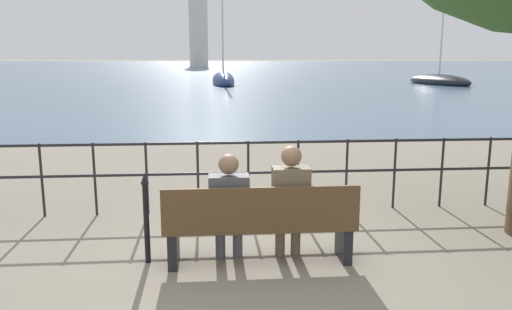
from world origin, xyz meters
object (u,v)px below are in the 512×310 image
closed_umbrella (146,213)px  sailboat_2 (223,81)px  sailboat_1 (439,81)px  harbor_lighthouse (198,15)px  seated_person_left (229,203)px  seated_person_right (290,198)px  park_bench (260,225)px

closed_umbrella → sailboat_2: bearing=87.6°
sailboat_1 → harbor_lighthouse: (-22.39, 85.87, 12.08)m
seated_person_left → sailboat_2: 36.47m
sailboat_1 → sailboat_2: sailboat_2 is taller
harbor_lighthouse → seated_person_right: bearing=-87.9°
closed_umbrella → sailboat_1: sailboat_1 is taller
sailboat_2 → sailboat_1: bearing=-5.6°
park_bench → seated_person_left: size_ratio=1.70×
seated_person_left → closed_umbrella: (-0.89, 0.07, -0.11)m
closed_umbrella → harbor_lighthouse: 121.92m
seated_person_right → seated_person_left: bearing=179.8°
seated_person_left → seated_person_right: bearing=-0.2°
seated_person_left → sailboat_2: sailboat_2 is taller
sailboat_1 → sailboat_2: size_ratio=0.91×
seated_person_right → harbor_lighthouse: bearing=92.1°
seated_person_left → sailboat_1: bearing=62.3°
seated_person_right → sailboat_2: (-0.05, 36.47, -0.37)m
park_bench → seated_person_right: bearing=13.2°
closed_umbrella → sailboat_2: (1.51, 36.39, -0.22)m
park_bench → closed_umbrella: 1.24m
closed_umbrella → harbor_lighthouse: bearing=91.4°
closed_umbrella → sailboat_1: bearing=61.2°
park_bench → seated_person_left: (-0.33, 0.08, 0.23)m
closed_umbrella → harbor_lighthouse: harbor_lighthouse is taller
closed_umbrella → sailboat_1: 40.46m
seated_person_right → harbor_lighthouse: size_ratio=0.05×
sailboat_2 → harbor_lighthouse: 85.87m
sailboat_2 → harbor_lighthouse: bearing=90.3°
park_bench → sailboat_2: sailboat_2 is taller
seated_person_left → park_bench: bearing=-13.5°
sailboat_1 → harbor_lighthouse: bearing=95.2°
sailboat_1 → seated_person_right: bearing=-126.2°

